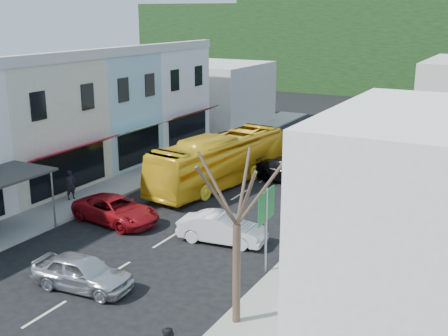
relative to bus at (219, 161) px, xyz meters
The scene contains 18 objects.
ground 9.66m from the bus, 77.06° to the right, with size 120.00×120.00×0.00m, color black.
sidewalk_left 5.61m from the bus, behind, with size 3.00×52.00×0.15m, color gray.
sidewalk_right 9.77m from the bus, ahead, with size 3.00×52.00×0.15m, color gray.
shopfront_row 11.48m from the bus, 157.50° to the right, with size 8.25×30.00×8.00m.
distant_block_left 20.32m from the bus, 119.12° to the left, with size 8.00×10.00×6.00m, color #B7B2A8.
hillside 56.04m from the bus, 89.30° to the left, with size 80.00×26.00×14.00m.
bus is the anchor object (origin of this frame).
car_silver 15.22m from the bus, 82.39° to the right, with size 1.80×4.40×1.40m, color silver.
car_white 9.49m from the bus, 60.32° to the right, with size 1.80×4.40×1.40m, color silver.
car_red 8.73m from the bus, 100.19° to the right, with size 1.90×4.60×1.40m, color maroon.
car_black_near 4.96m from the bus, 33.11° to the left, with size 1.84×4.50×1.40m, color black.
car_navy_mid 9.78m from the bus, 64.86° to the left, with size 1.80×4.40×1.40m, color black.
car_black_far 10.47m from the bus, 87.53° to the left, with size 1.80×4.40×1.40m, color black.
car_navy_far 15.63m from the bus, 71.95° to the left, with size 1.84×4.50×1.40m, color black.
pedestrian_left 9.35m from the bus, 130.28° to the right, with size 0.60×0.40×1.70m, color black.
direction_sign 13.03m from the bus, 52.46° to the right, with size 0.27×1.73×3.84m, color #105723, non-canonical shape.
street_tree 17.12m from the bus, 59.08° to the right, with size 2.91×2.91×7.65m, color #3A2B20, non-canonical shape.
traffic_signal 23.30m from the bus, 67.96° to the left, with size 0.57×1.05×5.12m, color black, non-canonical shape.
Camera 1 is at (14.69, -21.18, 10.82)m, focal length 45.00 mm.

